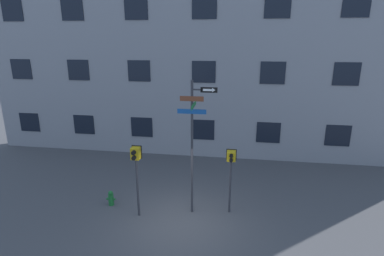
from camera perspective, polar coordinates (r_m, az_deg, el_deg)
ground_plane at (r=11.02m, az=-2.01°, el=-17.52°), size 60.00×60.00×0.00m
building_facade at (r=15.76m, az=2.44°, el=16.33°), size 24.00×0.63×12.32m
street_sign_pole at (r=10.35m, az=0.32°, el=-1.73°), size 1.34×1.02×4.89m
pedestrian_signal_left at (r=10.61m, az=-10.62°, el=-6.46°), size 0.36×0.40×2.65m
pedestrian_signal_right at (r=10.80m, az=7.43°, el=-6.91°), size 0.37×0.40×2.44m
fire_hydrant at (r=12.28m, az=-15.18°, el=-12.78°), size 0.36×0.20×0.60m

